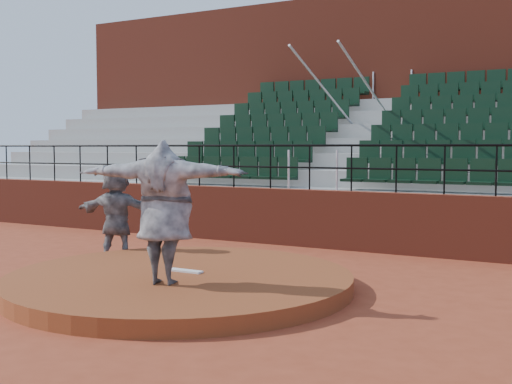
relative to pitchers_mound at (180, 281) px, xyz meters
The scene contains 9 objects.
ground 0.12m from the pitchers_mound, ahead, with size 90.00×90.00×0.00m, color #963B21.
pitchers_mound is the anchor object (origin of this frame).
pitching_rubber 0.21m from the pitchers_mound, 90.00° to the left, with size 0.60×0.15×0.03m, color white.
boundary_wall 5.03m from the pitchers_mound, 90.00° to the left, with size 24.00×0.30×1.30m, color maroon.
wall_railing 5.35m from the pitchers_mound, 90.00° to the left, with size 24.04×0.05×1.03m.
seating_deck 8.74m from the pitchers_mound, 90.00° to the left, with size 24.00×5.97×4.63m.
press_box_facade 13.06m from the pitchers_mound, 90.00° to the left, with size 24.00×3.00×7.10m, color maroon.
pitcher 1.41m from the pitchers_mound, 70.93° to the right, with size 2.61×0.71×2.12m, color black.
fielder 3.13m from the pitchers_mound, 150.18° to the left, with size 1.78×0.57×1.91m, color black.
Camera 1 is at (5.97, -8.25, 2.26)m, focal length 45.00 mm.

